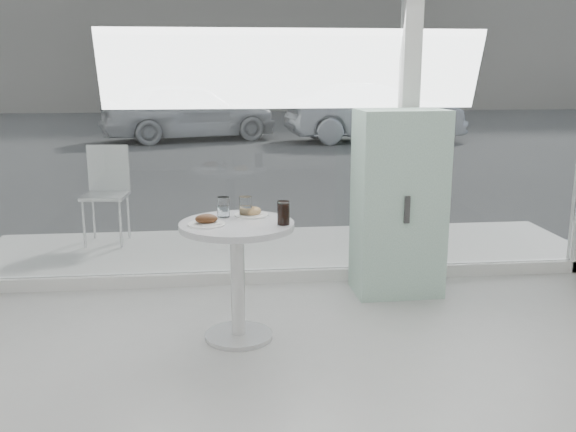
{
  "coord_description": "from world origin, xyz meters",
  "views": [
    {
      "loc": [
        -0.6,
        -1.99,
        1.71
      ],
      "look_at": [
        -0.2,
        1.7,
        0.85
      ],
      "focal_mm": 40.0,
      "sensor_mm": 36.0,
      "label": 1
    }
  ],
  "objects": [
    {
      "name": "main_table",
      "position": [
        -0.5,
        1.9,
        0.55
      ],
      "size": [
        0.72,
        0.72,
        0.77
      ],
      "color": "silver",
      "rests_on": "ground"
    },
    {
      "name": "plate_donut",
      "position": [
        -0.4,
        2.07,
        0.79
      ],
      "size": [
        0.22,
        0.22,
        0.05
      ],
      "color": "white",
      "rests_on": "main_table"
    },
    {
      "name": "car_silver",
      "position": [
        3.1,
        13.03,
        0.68
      ],
      "size": [
        4.21,
        1.72,
        1.36
      ],
      "primitive_type": "imported",
      "rotation": [
        0.0,
        0.0,
        1.64
      ],
      "color": "#A4A7AC",
      "rests_on": "street"
    },
    {
      "name": "water_tumbler_b",
      "position": [
        -0.44,
        2.05,
        0.83
      ],
      "size": [
        0.08,
        0.08,
        0.13
      ],
      "color": "white",
      "rests_on": "main_table"
    },
    {
      "name": "car_white",
      "position": [
        -1.29,
        13.74,
        0.7
      ],
      "size": [
        4.43,
        2.76,
        1.41
      ],
      "primitive_type": "imported",
      "rotation": [
        0.0,
        0.0,
        1.86
      ],
      "color": "silver",
      "rests_on": "street"
    },
    {
      "name": "far_building",
      "position": [
        0.0,
        25.0,
        4.0
      ],
      "size": [
        40.0,
        2.0,
        8.0
      ],
      "primitive_type": "cube",
      "color": "gray",
      "rests_on": "ground"
    },
    {
      "name": "storefront",
      "position": [
        0.07,
        3.0,
        1.71
      ],
      "size": [
        5.0,
        0.14,
        3.0
      ],
      "color": "silver",
      "rests_on": "ground"
    },
    {
      "name": "patio_deck",
      "position": [
        0.0,
        3.8,
        0.03
      ],
      "size": [
        5.6,
        1.6,
        0.05
      ],
      "primitive_type": "cube",
      "color": "beige",
      "rests_on": "ground"
    },
    {
      "name": "mint_cabinet",
      "position": [
        0.75,
        2.65,
        0.71
      ],
      "size": [
        0.66,
        0.46,
        1.41
      ],
      "rotation": [
        0.0,
        0.0,
        0.03
      ],
      "color": "#88AE9A",
      "rests_on": "ground"
    },
    {
      "name": "plate_fritter",
      "position": [
        -0.68,
        1.85,
        0.8
      ],
      "size": [
        0.23,
        0.23,
        0.07
      ],
      "color": "white",
      "rests_on": "main_table"
    },
    {
      "name": "street",
      "position": [
        0.0,
        16.0,
        -0.0
      ],
      "size": [
        40.0,
        24.0,
        0.0
      ],
      "primitive_type": "cube",
      "color": "#383838",
      "rests_on": "ground"
    },
    {
      "name": "water_tumbler_a",
      "position": [
        -0.58,
        2.07,
        0.83
      ],
      "size": [
        0.08,
        0.08,
        0.13
      ],
      "color": "white",
      "rests_on": "main_table"
    },
    {
      "name": "cola_glass",
      "position": [
        -0.22,
        1.81,
        0.84
      ],
      "size": [
        0.08,
        0.08,
        0.15
      ],
      "color": "white",
      "rests_on": "main_table"
    },
    {
      "name": "patio_chair",
      "position": [
        -1.69,
        4.26,
        0.58
      ],
      "size": [
        0.43,
        0.43,
        0.93
      ],
      "rotation": [
        0.0,
        0.0,
        -0.08
      ],
      "color": "silver",
      "rests_on": "patio_deck"
    }
  ]
}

